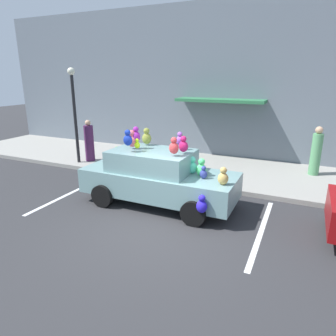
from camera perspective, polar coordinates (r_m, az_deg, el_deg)
name	(u,v)px	position (r m, az deg, el deg)	size (l,w,h in m)	color
ground_plane	(157,230)	(7.43, -2.07, -11.44)	(60.00, 60.00, 0.00)	#2D2D30
sidewalk	(216,170)	(11.75, 8.93, -0.37)	(24.00, 4.00, 0.15)	gray
storefront_building	(234,84)	(13.31, 12.20, 15.13)	(24.00, 1.25, 6.40)	slate
parking_stripe_front	(261,230)	(7.72, 17.04, -11.08)	(0.12, 3.60, 0.01)	silver
parking_stripe_rear	(71,193)	(10.05, -17.65, -4.44)	(0.12, 3.60, 0.01)	silver
plush_covered_car	(158,176)	(8.56, -1.94, -1.57)	(4.33, 1.99, 2.18)	gray
teddy_bear_on_sidewalk	(138,162)	(11.48, -5.72, 1.12)	(0.30, 0.25, 0.57)	#9E723D
street_lamp_post	(74,106)	(12.51, -17.12, 11.07)	(0.28, 0.28, 3.66)	black
pedestrian_near_shopfront	(89,142)	(12.86, -14.49, 4.68)	(0.37, 0.37, 1.67)	#4B214B
pedestrian_walking_past	(316,152)	(11.83, 25.91, 2.63)	(0.35, 0.35, 1.71)	#589D66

